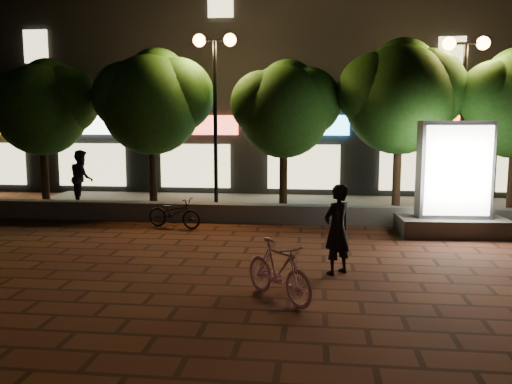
# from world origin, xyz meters

# --- Properties ---
(ground) EXTENTS (80.00, 80.00, 0.00)m
(ground) POSITION_xyz_m (0.00, 0.00, 0.00)
(ground) COLOR #5A2F1C
(ground) RESTS_ON ground
(retaining_wall) EXTENTS (16.00, 0.45, 0.50)m
(retaining_wall) POSITION_xyz_m (0.00, 4.00, 0.25)
(retaining_wall) COLOR #5E5D58
(retaining_wall) RESTS_ON ground
(sidewalk) EXTENTS (16.00, 5.00, 0.08)m
(sidewalk) POSITION_xyz_m (0.00, 6.50, 0.04)
(sidewalk) COLOR #5E5D58
(sidewalk) RESTS_ON ground
(building_block) EXTENTS (28.00, 8.12, 11.30)m
(building_block) POSITION_xyz_m (-0.01, 12.99, 5.00)
(building_block) COLOR black
(building_block) RESTS_ON ground
(tree_far_left) EXTENTS (3.36, 2.80, 4.63)m
(tree_far_left) POSITION_xyz_m (-6.95, 5.46, 3.29)
(tree_far_left) COLOR black
(tree_far_left) RESTS_ON sidewalk
(tree_left) EXTENTS (3.60, 3.00, 4.89)m
(tree_left) POSITION_xyz_m (-3.45, 5.46, 3.44)
(tree_left) COLOR black
(tree_left) RESTS_ON sidewalk
(tree_mid) EXTENTS (3.24, 2.70, 4.50)m
(tree_mid) POSITION_xyz_m (0.55, 5.46, 3.22)
(tree_mid) COLOR black
(tree_mid) RESTS_ON sidewalk
(tree_right) EXTENTS (3.72, 3.10, 5.07)m
(tree_right) POSITION_xyz_m (3.86, 5.46, 3.57)
(tree_right) COLOR black
(tree_right) RESTS_ON sidewalk
(street_lamp_left) EXTENTS (1.26, 0.36, 5.18)m
(street_lamp_left) POSITION_xyz_m (-1.50, 5.20, 4.03)
(street_lamp_left) COLOR black
(street_lamp_left) RESTS_ON sidewalk
(street_lamp_right) EXTENTS (1.26, 0.36, 4.98)m
(street_lamp_right) POSITION_xyz_m (5.50, 5.20, 3.89)
(street_lamp_right) COLOR black
(street_lamp_right) RESTS_ON sidewalk
(ad_kiosk) EXTENTS (2.65, 1.44, 2.79)m
(ad_kiosk) POSITION_xyz_m (4.82, 3.00, 1.12)
(ad_kiosk) COLOR #5E5D58
(ad_kiosk) RESTS_ON ground
(scooter_pink) EXTENTS (1.40, 1.48, 0.96)m
(scooter_pink) POSITION_xyz_m (0.94, -2.30, 0.48)
(scooter_pink) COLOR pink
(scooter_pink) RESTS_ON ground
(rider) EXTENTS (0.72, 0.71, 1.67)m
(rider) POSITION_xyz_m (1.89, -0.73, 0.83)
(rider) COLOR black
(rider) RESTS_ON ground
(scooter_parked) EXTENTS (1.60, 0.90, 0.80)m
(scooter_parked) POSITION_xyz_m (-2.19, 3.00, 0.40)
(scooter_parked) COLOR black
(scooter_parked) RESTS_ON ground
(pedestrian) EXTENTS (0.99, 1.07, 1.77)m
(pedestrian) POSITION_xyz_m (-5.99, 5.83, 0.97)
(pedestrian) COLOR black
(pedestrian) RESTS_ON sidewalk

